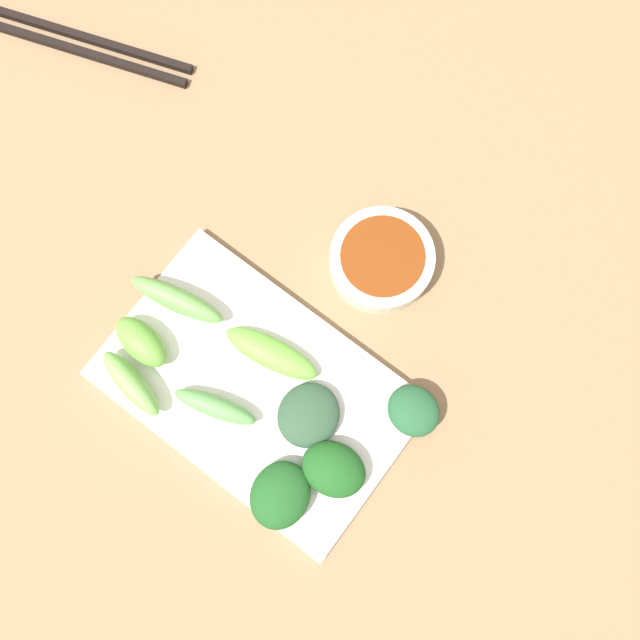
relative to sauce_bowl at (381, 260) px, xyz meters
The scene contains 13 objects.
tabletop 0.11m from the sauce_bowl, 21.35° to the right, with size 2.10×2.10×0.02m, color #8C6D4D.
sauce_bowl is the anchor object (origin of this frame).
serving_plate 0.17m from the sauce_bowl, ahead, with size 0.18×0.29×0.01m, color white.
broccoli_stalk_0 0.26m from the sauce_bowl, 25.65° to the right, with size 0.02×0.08×0.03m, color #77B956.
broccoli_leafy_1 0.20m from the sauce_bowl, 23.52° to the left, with size 0.05×0.06×0.03m, color #1B511C.
broccoli_leafy_2 0.17m from the sauce_bowl, 11.81° to the left, with size 0.06×0.06×0.02m, color #2C4A33.
broccoli_stalk_3 0.14m from the sauce_bowl, 11.83° to the right, with size 0.03×0.09×0.02m, color #69B83E.
broccoli_stalk_4 0.21m from the sauce_bowl, 11.59° to the right, with size 0.02×0.08×0.02m, color #5E9E53.
broccoli_leafy_5 0.15m from the sauce_bowl, 48.13° to the left, with size 0.05×0.05×0.02m, color #235430.
broccoli_leafy_6 0.24m from the sauce_bowl, 13.64° to the left, with size 0.06×0.05×0.03m, color #1C501F.
broccoli_stalk_7 0.20m from the sauce_bowl, 40.89° to the right, with size 0.02×0.10×0.03m, color #69AB51.
broccoli_stalk_8 0.24m from the sauce_bowl, 33.08° to the right, with size 0.03×0.06×0.03m, color #66A33E.
chopsticks 0.39m from the sauce_bowl, 91.08° to the right, with size 0.10×0.23×0.01m.
Camera 1 is at (0.08, 0.10, 0.65)m, focal length 36.77 mm.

